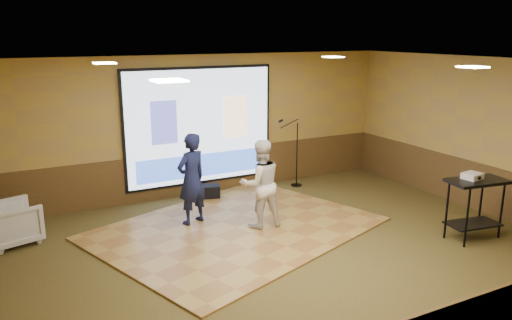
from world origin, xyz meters
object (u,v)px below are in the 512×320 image
dance_floor (236,228)px  player_left (192,179)px  av_table (476,197)px  player_right (260,184)px  duffel_bag (208,192)px  banquet_chair (13,223)px  projector_screen (200,127)px  projector (472,176)px  mic_stand (295,165)px

dance_floor → player_left: (-0.61, 0.58, 0.86)m
player_left → av_table: size_ratio=1.60×
dance_floor → av_table: 4.16m
player_right → duffel_bag: player_right is taller
player_left → banquet_chair: size_ratio=2.13×
av_table → banquet_chair: bearing=154.3°
projector_screen → av_table: 5.53m
projector_screen → projector: (3.19, -4.35, -0.38)m
duffel_bag → av_table: bearing=-51.3°
player_left → player_right: 1.26m
projector_screen → player_left: (-0.82, -1.63, -0.60)m
projector_screen → av_table: projector_screen is taller
dance_floor → player_left: bearing=136.6°
player_right → av_table: 3.67m
player_right → projector: size_ratio=5.23×
banquet_chair → duffel_bag: (3.76, 0.68, -0.21)m
dance_floor → projector: projector is taller
av_table → banquet_chair: (-7.00, 3.37, -0.39)m
projector_screen → mic_stand: size_ratio=2.09×
player_left → player_right: bearing=124.4°
mic_stand → banquet_chair: bearing=-167.8°
banquet_chair → duffel_bag: bearing=-94.8°
projector_screen → dance_floor: projector_screen is taller
banquet_chair → duffel_bag: banquet_chair is taller
duffel_bag → player_left: bearing=-123.1°
player_left → duffel_bag: player_left is taller
projector_screen → mic_stand: bearing=-12.2°
mic_stand → duffel_bag: 2.13m
av_table → mic_stand: mic_stand is taller
mic_stand → banquet_chair: size_ratio=2.01×
projector_screen → duffel_bag: size_ratio=7.10×
banquet_chair → player_right: bearing=-122.8°
dance_floor → projector: size_ratio=15.35×
player_right → duffel_bag: (-0.22, 1.96, -0.69)m
player_left → projector: size_ratio=5.51×
projector_screen → dance_floor: (-0.21, -2.21, -1.46)m
dance_floor → duffel_bag: duffel_bag is taller
banquet_chair → duffel_bag: 3.83m
dance_floor → duffel_bag: (0.20, 1.82, 0.13)m
projector_screen → projector: size_ratio=10.87×
projector → player_left: bearing=138.5°
dance_floor → duffel_bag: bearing=83.8°
projector_screen → dance_floor: 2.65m
dance_floor → projector: bearing=-32.2°
banquet_chair → mic_stand: bearing=-99.0°
projector_screen → projector: bearing=-53.8°
player_left → banquet_chair: 3.05m
av_table → player_left: bearing=145.4°
player_left → player_right: player_left is taller
dance_floor → banquet_chair: size_ratio=5.92×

